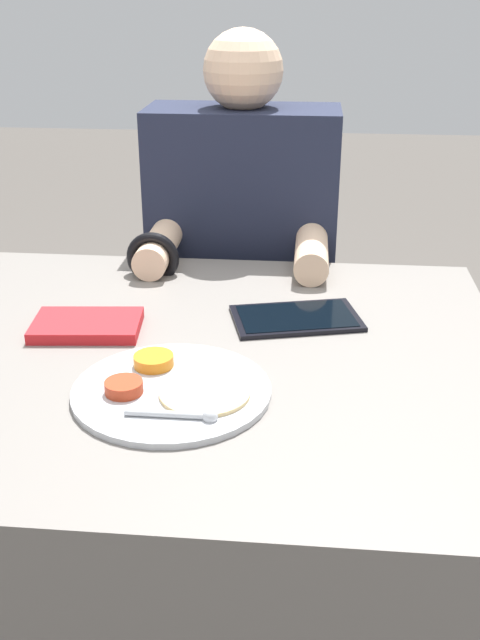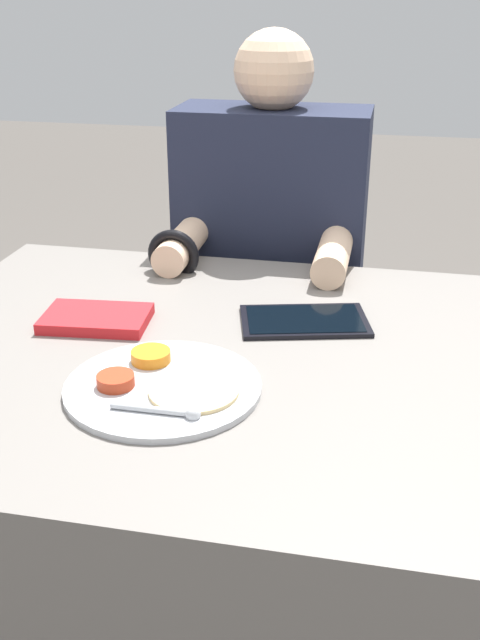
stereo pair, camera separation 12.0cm
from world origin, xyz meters
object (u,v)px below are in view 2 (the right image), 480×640
(tablet_device, at_px, (304,321))
(person_diner, at_px, (269,306))
(red_notebook, at_px, (96,319))
(thali_tray, at_px, (163,385))

(tablet_device, relative_size, person_diner, 0.21)
(person_diner, bearing_deg, red_notebook, -112.39)
(red_notebook, xyz_separation_m, person_diner, (0.22, 0.54, -0.18))
(thali_tray, xyz_separation_m, red_notebook, (-0.18, 0.20, 0.00))
(red_notebook, bearing_deg, person_diner, 67.61)
(tablet_device, distance_m, person_diner, 0.51)
(thali_tray, relative_size, red_notebook, 1.51)
(thali_tray, bearing_deg, tablet_device, 57.84)
(thali_tray, distance_m, tablet_device, 0.33)
(red_notebook, height_order, person_diner, person_diner)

